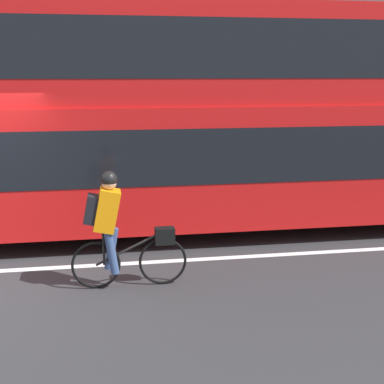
% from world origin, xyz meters
% --- Properties ---
extents(sidewalk_curb, '(60.00, 2.45, 0.14)m').
position_xyz_m(sidewalk_curb, '(0.00, 5.68, 0.07)').
color(sidewalk_curb, gray).
rests_on(sidewalk_curb, ground_plane).
extents(building_facade, '(60.00, 0.30, 6.14)m').
position_xyz_m(building_facade, '(0.00, 7.06, 3.07)').
color(building_facade, brown).
rests_on(building_facade, ground_plane).
extents(bus, '(11.52, 2.53, 3.85)m').
position_xyz_m(bus, '(5.28, 1.93, 2.13)').
color(bus, black).
rests_on(bus, ground_plane).
extents(cyclist_on_bike, '(1.52, 0.32, 1.57)m').
position_xyz_m(cyclist_on_bike, '(2.19, -0.56, 0.85)').
color(cyclist_on_bike, black).
rests_on(cyclist_on_bike, ground_plane).
extents(trash_bin, '(0.56, 0.56, 0.91)m').
position_xyz_m(trash_bin, '(8.33, 5.56, 0.60)').
color(trash_bin, '#262628').
rests_on(trash_bin, sidewalk_curb).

